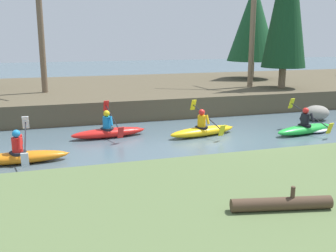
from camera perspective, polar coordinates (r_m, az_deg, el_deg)
ground_plane at (r=14.16m, az=10.42°, el=-2.04°), size 90.00×90.00×0.00m
riverbank_far at (r=22.70m, az=-0.42°, el=5.03°), size 44.00×10.99×0.93m
conifer_tree_mid_left at (r=25.66m, az=12.28°, el=14.57°), size 3.12×3.12×5.92m
bare_tree_upstream at (r=19.89m, az=-17.93°, el=13.69°), size 3.67×3.63×6.67m
bare_tree_mid_upstream at (r=21.55m, az=12.15°, el=13.78°), size 3.61×3.56×6.55m
kayaker_lead at (r=15.77m, az=19.58°, el=-0.30°), size 2.79×2.06×1.20m
kayaker_middle at (r=14.56m, az=5.12°, el=-0.56°), size 2.79×2.06×1.20m
kayaker_trailing at (r=14.44m, az=-8.53°, el=-0.77°), size 2.79×2.07×1.20m
kayaker_far_back at (r=12.19m, az=-20.57°, el=-4.07°), size 2.77×2.06×1.20m
boulder_midstream at (r=18.34m, az=20.73°, el=1.80°), size 1.15×0.90×0.65m
driftwood_log at (r=7.49m, az=16.14°, el=-10.77°), size 1.86×0.60×0.44m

